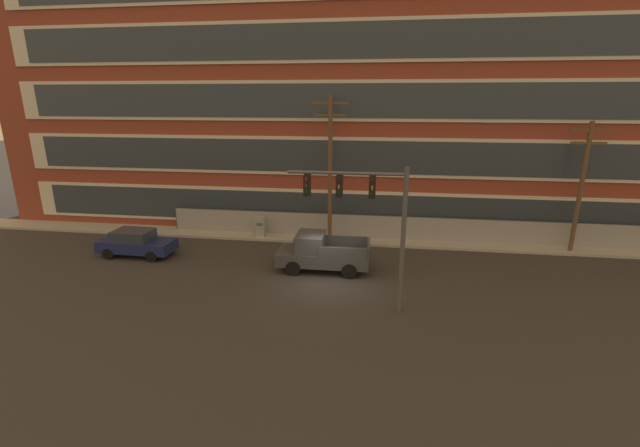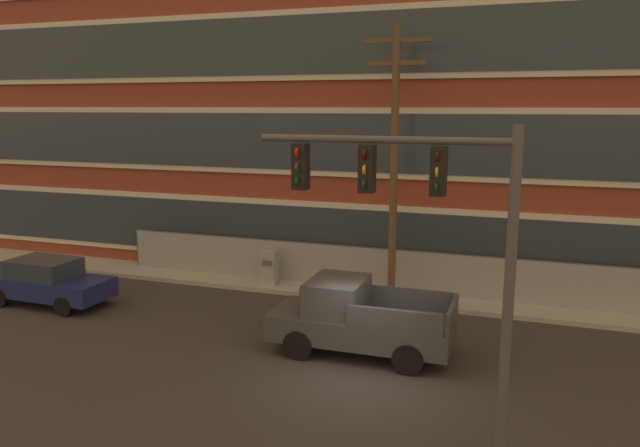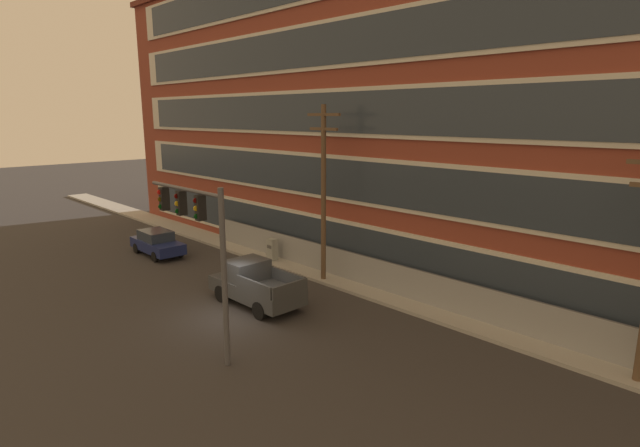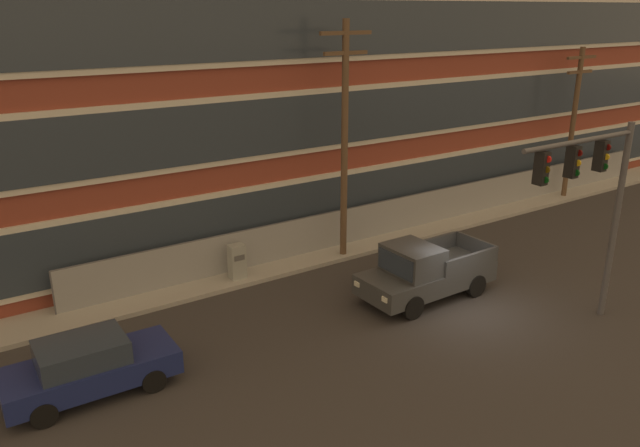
# 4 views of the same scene
# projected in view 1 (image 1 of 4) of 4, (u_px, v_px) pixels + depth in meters

# --- Properties ---
(ground_plane) EXTENTS (160.00, 160.00, 0.00)m
(ground_plane) POSITION_uv_depth(u_px,v_px,m) (327.00, 281.00, 21.70)
(ground_plane) COLOR #333030
(sidewalk_building_side) EXTENTS (80.00, 1.94, 0.16)m
(sidewalk_building_side) POSITION_uv_depth(u_px,v_px,m) (340.00, 239.00, 27.98)
(sidewalk_building_side) COLOR #9E9B93
(sidewalk_building_side) RESTS_ON ground
(brick_mill_building) EXTENTS (55.29, 10.22, 17.63)m
(brick_mill_building) POSITION_uv_depth(u_px,v_px,m) (392.00, 100.00, 30.58)
(brick_mill_building) COLOR brown
(brick_mill_building) RESTS_ON ground
(chain_link_fence) EXTENTS (31.67, 0.06, 1.69)m
(chain_link_fence) POSITION_uv_depth(u_px,v_px,m) (408.00, 229.00, 27.45)
(chain_link_fence) COLOR gray
(chain_link_fence) RESTS_ON ground
(traffic_signal_mast) EXTENTS (4.93, 0.43, 6.33)m
(traffic_signal_mast) POSITION_uv_depth(u_px,v_px,m) (367.00, 208.00, 17.58)
(traffic_signal_mast) COLOR #4C4C51
(traffic_signal_mast) RESTS_ON ground
(pickup_truck_dark_grey) EXTENTS (4.98, 2.17, 2.02)m
(pickup_truck_dark_grey) POSITION_uv_depth(u_px,v_px,m) (321.00, 253.00, 22.92)
(pickup_truck_dark_grey) COLOR #383A3D
(pickup_truck_dark_grey) RESTS_ON ground
(sedan_navy) EXTENTS (4.36, 1.90, 1.56)m
(sedan_navy) POSITION_uv_depth(u_px,v_px,m) (136.00, 243.00, 25.06)
(sedan_navy) COLOR navy
(sedan_navy) RESTS_ON ground
(utility_pole_near_corner) EXTENTS (2.23, 0.26, 9.18)m
(utility_pole_near_corner) POSITION_uv_depth(u_px,v_px,m) (330.00, 165.00, 26.12)
(utility_pole_near_corner) COLOR brown
(utility_pole_near_corner) RESTS_ON ground
(utility_pole_midblock) EXTENTS (2.20, 0.26, 7.74)m
(utility_pole_midblock) POSITION_uv_depth(u_px,v_px,m) (582.00, 183.00, 24.52)
(utility_pole_midblock) COLOR brown
(utility_pole_midblock) RESTS_ON ground
(electrical_cabinet) EXTENTS (0.57, 0.45, 1.45)m
(electrical_cabinet) POSITION_uv_depth(u_px,v_px,m) (261.00, 228.00, 28.18)
(electrical_cabinet) COLOR #939993
(electrical_cabinet) RESTS_ON ground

